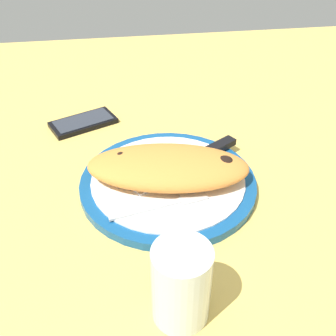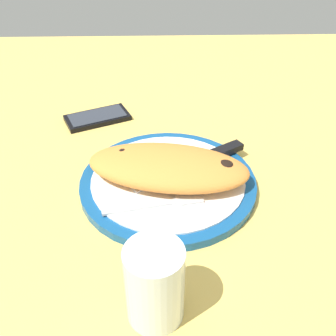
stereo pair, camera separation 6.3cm
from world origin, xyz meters
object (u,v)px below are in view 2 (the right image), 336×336
Objects in this scene: smartphone at (97,118)px; water_glass at (155,288)px; fork at (163,203)px; knife at (206,158)px; calzone at (169,167)px; plate at (168,182)px.

water_glass is (12.04, -45.36, 3.90)cm from smartphone.
smartphone is 1.38× the size of water_glass.
knife reaches higher than fork.
fork is 1.46× the size of water_glass.
smartphone is at bearing 122.93° from calzone.
fork is 1.06× the size of smartphone.
fork is 17.04cm from water_glass.
calzone is 1.81× the size of fork.
calzone reaches higher than fork.
plate is 2.75× the size of water_glass.
plate is 1.46× the size of knife.
smartphone is at bearing 114.89° from fork.
calzone is 6.78cm from fork.
knife is at bearing -40.11° from smartphone.
knife is 27.29cm from smartphone.
fork reaches higher than smartphone.
calzone is at bearing -57.07° from smartphone.
knife is at bearing 55.44° from fork.
plate is 1.04× the size of calzone.
calzone is 1.92× the size of smartphone.
calzone is at bearing 80.11° from fork.
knife is at bearing 35.59° from calzone.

